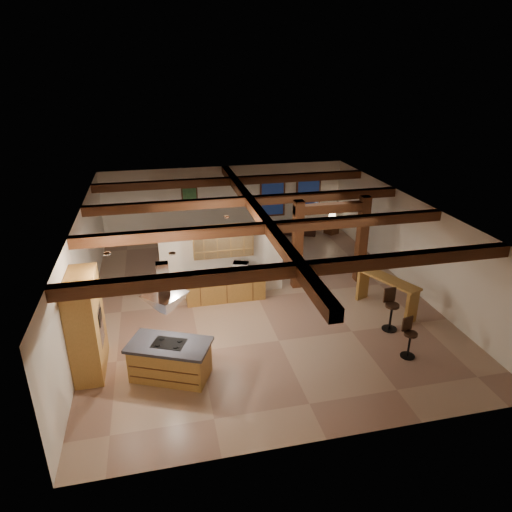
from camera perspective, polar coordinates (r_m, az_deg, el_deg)
The scene contains 22 objects.
ground at distance 14.32m, azimuth 0.23°, elevation -5.19°, with size 12.00×12.00×0.00m, color tan.
room_walls at distance 13.57m, azimuth 0.24°, elevation 1.45°, with size 12.00×12.00×12.00m.
ceiling_beams at distance 13.24m, azimuth 0.25°, elevation 5.40°, with size 10.00×12.00×0.28m.
timber_posts at distance 14.74m, azimuth 9.33°, elevation 2.85°, with size 2.50×0.30×2.90m.
partition_wall at distance 14.11m, azimuth -4.18°, elevation -0.72°, with size 3.80×0.18×2.20m, color silver.
pantry_cabinet at distance 11.33m, azimuth -20.46°, elevation -8.03°, with size 0.67×1.60×2.40m.
back_counter at distance 14.03m, azimuth -3.86°, elevation -3.69°, with size 2.50×0.66×0.94m.
upper_display_cabinet at distance 13.65m, azimuth -4.14°, elevation 1.85°, with size 1.80×0.36×0.95m.
range_hood at distance 10.24m, azimuth -11.21°, elevation -6.59°, with size 1.10×1.10×1.40m.
back_windows at distance 19.79m, azimuth 4.33°, elevation 7.51°, with size 2.70×0.07×1.70m.
framed_art at distance 18.97m, azimuth -8.29°, elevation 7.27°, with size 0.65×0.05×0.85m.
recessed_cans at distance 11.07m, azimuth -10.35°, elevation 2.03°, with size 3.16×2.46×0.03m.
kitchen_island at distance 10.94m, azimuth -10.67°, elevation -12.62°, with size 2.09×1.65×0.92m.
dining_table at distance 16.59m, azimuth -3.25°, elevation 0.11°, with size 1.84×1.02×0.65m, color #39170E.
sofa at distance 19.64m, azimuth 4.82°, elevation 3.60°, with size 1.84×0.72×0.54m, color black.
microwave at distance 13.85m, azimuth -1.93°, elevation -1.31°, with size 0.46×0.31×0.25m, color #AFAFB4.
bar_counter at distance 13.83m, azimuth 16.03°, elevation -3.95°, with size 1.23×2.04×1.05m.
side_table at distance 19.83m, azimuth 9.42°, elevation 3.61°, with size 0.46×0.46×0.58m, color #441C11.
table_lamp at distance 19.65m, azimuth 9.52°, elevation 5.13°, with size 0.31×0.31×0.37m.
bar_stool_a at distance 12.00m, azimuth 18.58°, elevation -9.64°, with size 0.37×0.39×1.04m.
bar_stool_b at distance 12.96m, azimuth 16.49°, elevation -6.42°, with size 0.42×0.42×1.19m.
dining_chairs at distance 16.50m, azimuth -3.27°, elevation 0.83°, with size 2.10×2.10×1.08m.
Camera 1 is at (-2.84, -12.30, 6.76)m, focal length 32.00 mm.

